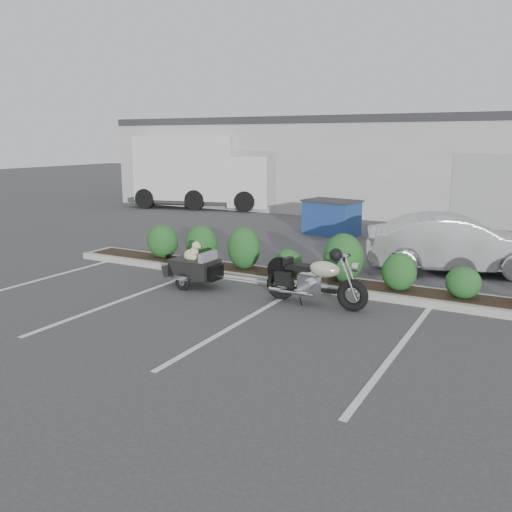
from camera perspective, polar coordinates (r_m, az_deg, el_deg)
The scene contains 8 objects.
ground at distance 10.56m, azimuth -5.47°, elevation -4.88°, with size 90.00×90.00×0.00m, color #38383A.
planter_kerb at distance 11.92m, azimuth 4.50°, elevation -2.49°, with size 12.00×1.00×0.15m, color #9E9E93.
building at distance 25.98m, azimuth 16.29°, elevation 9.35°, with size 26.00×10.00×4.00m, color #9EA099.
motorcycle at distance 10.27m, azimuth 6.20°, elevation -2.60°, with size 2.09×0.70×1.20m.
pet_trailer at distance 11.62m, azimuth -6.51°, elevation -1.16°, with size 1.66×0.93×1.00m.
sedan at distance 13.54m, azimuth 20.30°, elevation 1.18°, with size 1.43×4.11×1.35m, color #BAB9C1.
dumpster at distance 18.03m, azimuth 7.96°, elevation 4.10°, with size 1.92×1.48×1.14m.
delivery_truck at distance 24.99m, azimuth -5.21°, elevation 8.62°, with size 7.32×3.81×3.20m.
Camera 1 is at (5.72, -8.32, 3.10)m, focal length 38.00 mm.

